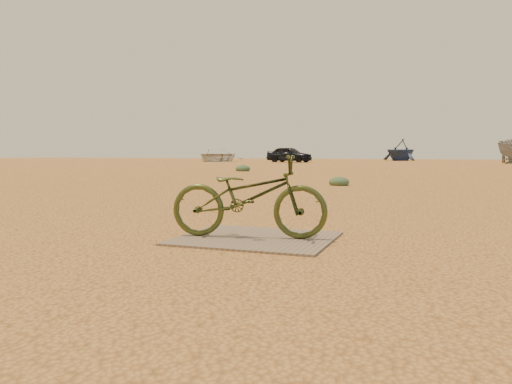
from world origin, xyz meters
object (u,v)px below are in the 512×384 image
(boat_far_left, at_px, (401,150))
(plywood_board, at_px, (256,238))
(bicycle, at_px, (249,196))
(boat_near_left, at_px, (216,155))
(car, at_px, (289,154))

(boat_far_left, bearing_deg, plywood_board, -54.53)
(plywood_board, relative_size, boat_far_left, 0.36)
(bicycle, relative_size, boat_near_left, 0.28)
(car, height_order, boat_far_left, boat_far_left)
(bicycle, xyz_separation_m, boat_near_left, (-17.86, 37.69, 0.15))
(boat_near_left, relative_size, boat_far_left, 1.32)
(plywood_board, xyz_separation_m, bicycle, (-0.07, -0.02, 0.42))
(plywood_board, bearing_deg, boat_far_left, 92.50)
(bicycle, xyz_separation_m, boat_far_left, (-2.02, 47.80, 0.68))
(plywood_board, bearing_deg, car, 106.00)
(car, bearing_deg, boat_far_left, -24.42)
(car, relative_size, boat_near_left, 0.70)
(plywood_board, distance_m, car, 38.08)
(plywood_board, xyz_separation_m, car, (-10.50, 36.60, 0.66))
(bicycle, height_order, car, car)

